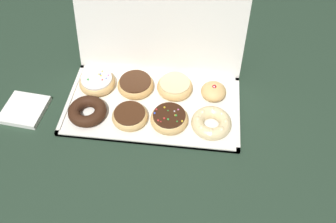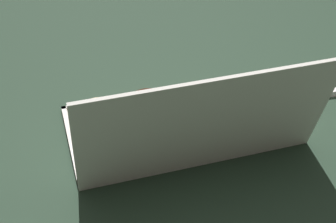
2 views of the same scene
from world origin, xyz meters
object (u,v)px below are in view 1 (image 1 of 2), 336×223
at_px(donut_box, 153,106).
at_px(chocolate_frosted_donut_1, 130,116).
at_px(sprinkle_donut_2, 169,119).
at_px(glazed_ring_donut_6, 175,86).
at_px(chocolate_cake_ring_donut_0, 87,111).
at_px(sprinkle_donut_4, 97,82).
at_px(jelly_filled_donut_7, 214,91).
at_px(napkin_stack, 25,110).
at_px(chocolate_frosted_donut_5, 136,85).
at_px(cruller_donut_3, 211,123).

bearing_deg(donut_box, chocolate_frosted_donut_1, -131.15).
relative_size(sprinkle_donut_2, glazed_ring_donut_6, 0.98).
xyz_separation_m(donut_box, chocolate_cake_ring_donut_0, (-0.19, -0.06, 0.02)).
height_order(chocolate_cake_ring_donut_0, glazed_ring_donut_6, glazed_ring_donut_6).
relative_size(chocolate_frosted_donut_1, glazed_ring_donut_6, 0.94).
relative_size(chocolate_cake_ring_donut_0, sprinkle_donut_4, 1.00).
height_order(sprinkle_donut_4, jelly_filled_donut_7, jelly_filled_donut_7).
bearing_deg(sprinkle_donut_2, glazed_ring_donut_6, 88.68).
height_order(chocolate_frosted_donut_1, napkin_stack, chocolate_frosted_donut_1).
distance_m(chocolate_frosted_donut_5, jelly_filled_donut_7, 0.25).
height_order(sprinkle_donut_2, cruller_donut_3, sprinkle_donut_2).
xyz_separation_m(chocolate_frosted_donut_1, jelly_filled_donut_7, (0.25, 0.13, 0.00)).
bearing_deg(glazed_ring_donut_6, chocolate_frosted_donut_5, -177.31).
bearing_deg(chocolate_frosted_donut_1, glazed_ring_donut_6, 48.03).
bearing_deg(jelly_filled_donut_7, glazed_ring_donut_6, 175.54).
bearing_deg(sprinkle_donut_4, sprinkle_donut_2, -26.35).
distance_m(chocolate_cake_ring_donut_0, glazed_ring_donut_6, 0.29).
height_order(sprinkle_donut_4, chocolate_frosted_donut_5, sprinkle_donut_4).
xyz_separation_m(chocolate_frosted_donut_1, glazed_ring_donut_6, (0.12, 0.14, 0.00)).
bearing_deg(chocolate_frosted_donut_1, sprinkle_donut_4, 136.18).
bearing_deg(chocolate_frosted_donut_1, chocolate_frosted_donut_5, 92.39).
xyz_separation_m(chocolate_frosted_donut_5, jelly_filled_donut_7, (0.25, -0.00, 0.00)).
bearing_deg(chocolate_cake_ring_donut_0, donut_box, 18.32).
distance_m(sprinkle_donut_4, jelly_filled_donut_7, 0.38).
bearing_deg(napkin_stack, sprinkle_donut_4, 30.70).
xyz_separation_m(chocolate_frosted_donut_1, sprinkle_donut_4, (-0.13, 0.13, 0.00)).
xyz_separation_m(chocolate_frosted_donut_1, cruller_donut_3, (0.25, 0.00, 0.00)).
bearing_deg(chocolate_frosted_donut_5, chocolate_cake_ring_donut_0, -135.34).
relative_size(chocolate_frosted_donut_1, cruller_donut_3, 0.90).
bearing_deg(chocolate_cake_ring_donut_0, chocolate_frosted_donut_1, -1.79).
distance_m(chocolate_cake_ring_donut_0, chocolate_frosted_donut_1, 0.13).
bearing_deg(sprinkle_donut_2, donut_box, 132.54).
relative_size(donut_box, jelly_filled_donut_7, 6.74).
bearing_deg(chocolate_cake_ring_donut_0, napkin_stack, -179.94).
bearing_deg(sprinkle_donut_2, sprinkle_donut_4, 153.65).
bearing_deg(cruller_donut_3, sprinkle_donut_2, 179.74).
distance_m(donut_box, jelly_filled_donut_7, 0.20).
bearing_deg(donut_box, napkin_stack, -170.89).
bearing_deg(jelly_filled_donut_7, cruller_donut_3, -91.04).
xyz_separation_m(sprinkle_donut_2, glazed_ring_donut_6, (0.00, 0.13, -0.00)).
relative_size(chocolate_frosted_donut_1, napkin_stack, 0.86).
height_order(chocolate_frosted_donut_5, glazed_ring_donut_6, glazed_ring_donut_6).
xyz_separation_m(chocolate_cake_ring_donut_0, jelly_filled_donut_7, (0.38, 0.12, 0.00)).
bearing_deg(napkin_stack, jelly_filled_donut_7, 11.79).
height_order(chocolate_cake_ring_donut_0, chocolate_frosted_donut_1, same).
xyz_separation_m(donut_box, chocolate_frosted_donut_1, (-0.06, -0.07, 0.02)).
distance_m(chocolate_frosted_donut_5, glazed_ring_donut_6, 0.13).
height_order(donut_box, napkin_stack, napkin_stack).
height_order(sprinkle_donut_2, chocolate_frosted_donut_5, sprinkle_donut_2).
relative_size(chocolate_cake_ring_donut_0, cruller_donut_3, 0.98).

